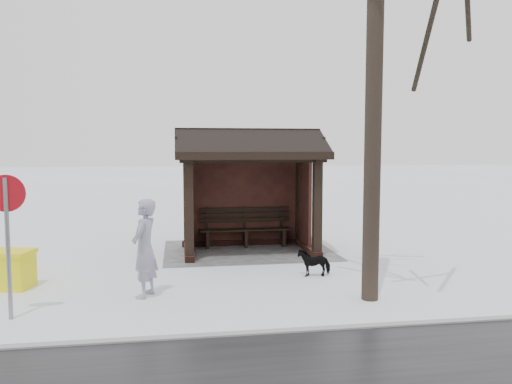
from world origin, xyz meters
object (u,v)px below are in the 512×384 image
dog (314,262)px  road_sign (7,215)px  bus_shelter (248,166)px  pedestrian (145,248)px  grit_bin (6,269)px

dog → road_sign: (5.28, 1.79, 1.33)m
bus_shelter → dog: (-0.99, 2.64, -1.89)m
bus_shelter → road_sign: bus_shelter is taller
pedestrian → dog: 3.51m
grit_bin → road_sign: bearing=122.5°
bus_shelter → road_sign: (4.29, 4.43, -0.56)m
road_sign → grit_bin: bearing=-70.1°
grit_bin → road_sign: (-0.63, 1.80, 1.24)m
pedestrian → road_sign: bearing=-45.6°
bus_shelter → road_sign: bearing=45.9°
pedestrian → bus_shelter: bearing=167.9°
grit_bin → dog: bearing=-166.7°
pedestrian → dog: size_ratio=2.69×
dog → grit_bin: 5.91m
bus_shelter → dog: 3.40m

